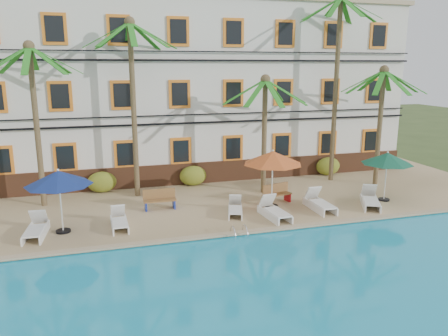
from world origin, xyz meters
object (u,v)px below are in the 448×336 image
object	(u,v)px
pool_ladder	(239,234)
lounger_b	(119,221)
palm_b	(133,85)
umbrella_green	(387,159)
lounger_e	(319,203)
lounger_a	(36,229)
lounger_d	(274,211)
palm_c	(265,116)
palm_e	(381,108)
umbrella_red	(273,158)
umbrella_blue	(59,178)
bench_right	(276,193)
bench_left	(160,199)
lounger_f	(370,200)
lounger_c	(235,209)
palm_d	(337,67)
palm_a	(34,102)

from	to	relation	value
pool_ladder	lounger_b	bearing A→B (deg)	154.88
palm_b	umbrella_green	xyz separation A→B (m)	(11.60, -4.24, -3.45)
lounger_e	pool_ladder	distance (m)	4.89
lounger_a	lounger_d	xyz separation A→B (m)	(9.71, -0.62, 0.01)
palm_c	palm_e	distance (m)	6.61
umbrella_red	lounger_b	world-z (taller)	umbrella_red
umbrella_blue	lounger_b	distance (m)	2.93
umbrella_blue	pool_ladder	world-z (taller)	umbrella_blue
umbrella_green	bench_right	size ratio (longest dim) A/B	1.57
umbrella_red	bench_left	distance (m)	5.55
bench_right	pool_ladder	distance (m)	4.53
umbrella_red	umbrella_blue	bearing A→B (deg)	-176.09
palm_b	lounger_f	bearing A→B (deg)	-25.15
umbrella_red	pool_ladder	bearing A→B (deg)	-131.89
lounger_c	palm_b	bearing A→B (deg)	133.29
umbrella_red	lounger_d	distance (m)	2.52
palm_e	lounger_e	world-z (taller)	palm_e
palm_d	bench_left	distance (m)	12.15
palm_a	lounger_f	xyz separation A→B (m)	(14.80, -4.47, -4.58)
lounger_e	bench_left	world-z (taller)	lounger_e
pool_ladder	lounger_a	bearing A→B (deg)	164.99
palm_e	umbrella_blue	xyz separation A→B (m)	(-16.33, -2.79, -2.05)
umbrella_green	palm_a	bearing A→B (deg)	166.52
umbrella_blue	bench_left	world-z (taller)	umbrella_blue
lounger_d	bench_right	world-z (taller)	lounger_d
umbrella_red	lounger_f	world-z (taller)	umbrella_red
umbrella_red	lounger_a	bearing A→B (deg)	-175.61
pool_ladder	palm_a	bearing A→B (deg)	141.82
palm_c	lounger_c	xyz separation A→B (m)	(-2.47, -2.95, -3.74)
umbrella_blue	umbrella_green	world-z (taller)	umbrella_blue
lounger_f	bench_right	size ratio (longest dim) A/B	1.37
palm_d	umbrella_red	world-z (taller)	palm_d
palm_d	lounger_c	distance (m)	10.34
palm_d	palm_e	world-z (taller)	palm_d
lounger_f	bench_left	distance (m)	9.88
palm_a	lounger_d	world-z (taller)	palm_a
palm_c	lounger_c	world-z (taller)	palm_c
bench_left	lounger_d	bearing A→B (deg)	-29.48
palm_d	umbrella_green	world-z (taller)	palm_d
umbrella_blue	lounger_b	size ratio (longest dim) A/B	1.44
umbrella_red	lounger_c	xyz separation A→B (m)	(-1.95, -0.50, -2.09)
lounger_b	pool_ladder	distance (m)	4.95
umbrella_green	lounger_f	world-z (taller)	umbrella_green
lounger_c	lounger_e	bearing A→B (deg)	-6.65
lounger_a	lounger_f	world-z (taller)	lounger_f
palm_b	lounger_d	distance (m)	9.08
lounger_a	bench_right	world-z (taller)	bench_right
lounger_b	palm_b	bearing A→B (deg)	75.38
umbrella_red	pool_ladder	xyz separation A→B (m)	(-2.54, -2.83, -2.35)
bench_left	umbrella_blue	bearing A→B (deg)	-156.03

